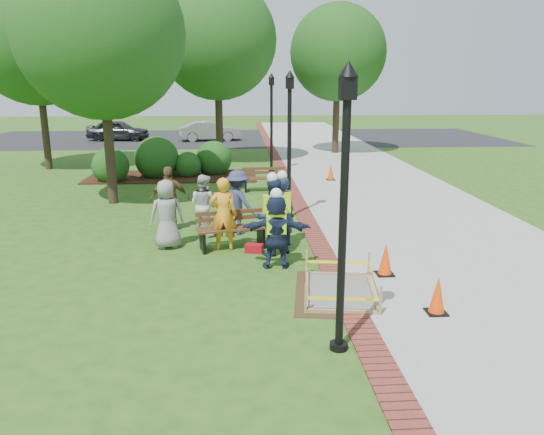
{
  "coord_description": "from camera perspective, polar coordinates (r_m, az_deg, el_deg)",
  "views": [
    {
      "loc": [
        -0.25,
        -10.27,
        4.02
      ],
      "look_at": [
        0.5,
        1.2,
        1.0
      ],
      "focal_mm": 35.0,
      "sensor_mm": 36.0,
      "label": 1
    }
  ],
  "objects": [
    {
      "name": "ground",
      "position": [
        11.03,
        -2.2,
        -6.66
      ],
      "size": [
        100.0,
        100.0,
        0.0
      ],
      "primitive_type": "plane",
      "color": "#285116",
      "rests_on": "ground"
    },
    {
      "name": "sidewalk",
      "position": [
        21.32,
        10.6,
        3.63
      ],
      "size": [
        6.0,
        60.0,
        0.02
      ],
      "primitive_type": "cube",
      "color": "#9E9E99",
      "rests_on": "ground"
    },
    {
      "name": "brick_edging",
      "position": [
        20.76,
        1.86,
        3.59
      ],
      "size": [
        0.5,
        60.0,
        0.03
      ],
      "primitive_type": "cube",
      "color": "maroon",
      "rests_on": "ground"
    },
    {
      "name": "mulch_bed",
      "position": [
        22.79,
        -10.65,
        4.36
      ],
      "size": [
        7.0,
        3.0,
        0.05
      ],
      "primitive_type": "cube",
      "color": "#381E0F",
      "rests_on": "ground"
    },
    {
      "name": "parking_lot",
      "position": [
        37.49,
        -3.38,
        8.55
      ],
      "size": [
        36.0,
        12.0,
        0.01
      ],
      "primitive_type": "cube",
      "color": "black",
      "rests_on": "ground"
    },
    {
      "name": "wet_concrete_pad",
      "position": [
        10.33,
        7.32,
        -6.9
      ],
      "size": [
        2.0,
        2.51,
        0.55
      ],
      "color": "#47331E",
      "rests_on": "ground"
    },
    {
      "name": "bench_near",
      "position": [
        12.92,
        -4.31,
        -2.11
      ],
      "size": [
        1.76,
        0.92,
        0.91
      ],
      "color": "brown",
      "rests_on": "ground"
    },
    {
      "name": "bench_far",
      "position": [
        19.51,
        -0.85,
        3.65
      ],
      "size": [
        1.6,
        0.58,
        0.85
      ],
      "color": "brown",
      "rests_on": "ground"
    },
    {
      "name": "cone_front",
      "position": [
        9.79,
        17.37,
        -8.07
      ],
      "size": [
        0.36,
        0.36,
        0.7
      ],
      "color": "black",
      "rests_on": "ground"
    },
    {
      "name": "cone_back",
      "position": [
        11.37,
        12.1,
        -4.48
      ],
      "size": [
        0.36,
        0.36,
        0.72
      ],
      "color": "black",
      "rests_on": "ground"
    },
    {
      "name": "cone_far",
      "position": [
        21.72,
        6.35,
        4.84
      ],
      "size": [
        0.34,
        0.34,
        0.68
      ],
      "color": "black",
      "rests_on": "ground"
    },
    {
      "name": "toolbox",
      "position": [
        12.64,
        -1.93,
        -3.34
      ],
      "size": [
        0.46,
        0.33,
        0.21
      ],
      "primitive_type": "cube",
      "rotation": [
        0.0,
        0.0,
        -0.26
      ],
      "color": "#A30C19",
      "rests_on": "ground"
    },
    {
      "name": "lamp_near",
      "position": [
        7.58,
        7.77,
        2.86
      ],
      "size": [
        0.28,
        0.28,
        4.26
      ],
      "color": "black",
      "rests_on": "ground"
    },
    {
      "name": "lamp_mid",
      "position": [
        15.42,
        1.88,
        8.98
      ],
      "size": [
        0.28,
        0.28,
        4.26
      ],
      "color": "black",
      "rests_on": "ground"
    },
    {
      "name": "lamp_far",
      "position": [
        23.37,
        -0.06,
        10.94
      ],
      "size": [
        0.28,
        0.28,
        4.26
      ],
      "color": "black",
      "rests_on": "ground"
    },
    {
      "name": "tree_left",
      "position": [
        18.07,
        -17.97,
        18.22
      ],
      "size": [
        5.24,
        5.24,
        7.97
      ],
      "color": "#3D2D1E",
      "rests_on": "ground"
    },
    {
      "name": "tree_back",
      "position": [
        26.35,
        -5.92,
        18.47
      ],
      "size": [
        5.61,
        5.61,
        8.59
      ],
      "color": "#3D2D1E",
      "rests_on": "ground"
    },
    {
      "name": "tree_right",
      "position": [
        29.79,
        7.11,
        17.17
      ],
      "size": [
        5.13,
        5.13,
        7.92
      ],
      "color": "#3D2D1E",
      "rests_on": "ground"
    },
    {
      "name": "tree_far",
      "position": [
        26.24,
        -24.09,
        16.99
      ],
      "size": [
        5.57,
        5.57,
        8.41
      ],
      "color": "#3D2D1E",
      "rests_on": "ground"
    },
    {
      "name": "shrub_a",
      "position": [
        22.4,
        -16.86,
        3.75
      ],
      "size": [
        1.48,
        1.48,
        1.48
      ],
      "primitive_type": "sphere",
      "color": "#1B4714",
      "rests_on": "ground"
    },
    {
      "name": "shrub_b",
      "position": [
        22.97,
        -12.18,
        4.31
      ],
      "size": [
        1.84,
        1.84,
        1.84
      ],
      "primitive_type": "sphere",
      "color": "#1B4714",
      "rests_on": "ground"
    },
    {
      "name": "shrub_c",
      "position": [
        22.78,
        -8.97,
        4.37
      ],
      "size": [
        1.13,
        1.13,
        1.13
      ],
      "primitive_type": "sphere",
      "color": "#1B4714",
      "rests_on": "ground"
    },
    {
      "name": "shrub_d",
      "position": [
        23.26,
        -6.24,
        4.68
      ],
      "size": [
        1.56,
        1.56,
        1.56
      ],
      "primitive_type": "sphere",
      "color": "#1B4714",
      "rests_on": "ground"
    },
    {
      "name": "shrub_e",
      "position": [
        24.03,
        -11.47,
        4.8
      ],
      "size": [
        0.86,
        0.86,
        0.86
      ],
      "primitive_type": "sphere",
      "color": "#1B4714",
      "rests_on": "ground"
    },
    {
      "name": "casual_person_a",
      "position": [
        13.05,
        -11.24,
        0.34
      ],
      "size": [
        0.61,
        0.47,
        1.69
      ],
      "color": "gray",
      "rests_on": "ground"
    },
    {
      "name": "casual_person_b",
      "position": [
        12.7,
        -5.25,
        0.37
      ],
      "size": [
        0.6,
        0.41,
        1.77
      ],
      "color": "orange",
      "rests_on": "ground"
    },
    {
      "name": "casual_person_c",
      "position": [
        14.01,
        -7.35,
        1.34
      ],
      "size": [
        0.61,
        0.57,
        1.61
      ],
      "color": "silver",
      "rests_on": "ground"
    },
    {
      "name": "casual_person_d",
      "position": [
        14.56,
        -10.94,
        1.99
      ],
      "size": [
        0.6,
        0.42,
        1.76
      ],
      "color": "brown",
      "rests_on": "ground"
    },
    {
      "name": "casual_person_e",
      "position": [
        14.03,
        -3.68,
        1.64
      ],
      "size": [
        0.64,
        0.63,
        1.71
      ],
      "color": "#323458",
      "rests_on": "ground"
    },
    {
      "name": "hivis_worker_a",
      "position": [
        11.45,
        0.45,
        -1.17
      ],
      "size": [
        0.54,
        0.37,
        1.77
      ],
      "color": "#181C3F",
      "rests_on": "ground"
    },
    {
      "name": "hivis_worker_b",
      "position": [
        13.0,
        1.07,
        0.96
      ],
      "size": [
        0.6,
        0.44,
        1.87
      ],
      "color": "#18203F",
      "rests_on": "ground"
    },
    {
      "name": "hivis_worker_c",
      "position": [
        12.3,
        0.04,
        0.34
      ],
      "size": [
        0.68,
        0.6,
        1.95
      ],
      "color": "#1C1F49",
      "rests_on": "ground"
    },
    {
      "name": "parked_car_a",
      "position": [
        37.33,
        -16.14,
        7.97
      ],
      "size": [
        2.35,
        4.73,
        1.5
      ],
      "primitive_type": "imported",
      "rotation": [
        0.0,
        0.0,
        1.49
      ],
      "color": "#2B2C2E",
      "rests_on": "ground"
    },
    {
      "name": "parked_car_b",
      "position": [
        35.94,
        -6.69,
        8.2
      ],
      "size": [
        2.48,
        4.56,
        1.42
      ],
      "primitive_type": "imported",
      "rotation": [
        0.0,
        0.0,
        1.71
      ],
      "color": "#A1A2A6",
      "rests_on": "ground"
    }
  ]
}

